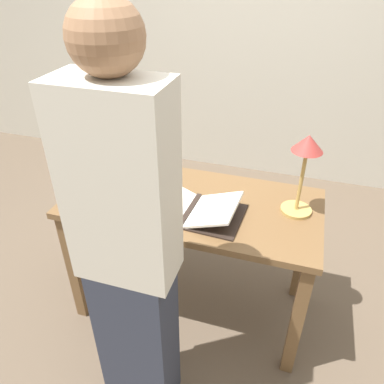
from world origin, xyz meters
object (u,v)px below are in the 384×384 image
Objects in this scene: book_stack_tall at (110,175)px; reading_lamp at (305,158)px; coffee_mug at (144,192)px; person_reader at (130,260)px; open_book at (190,207)px; book_standing_upright at (135,179)px.

book_stack_tall is 0.99m from reading_lamp.
book_stack_tall reaches higher than coffee_mug.
person_reader is at bearing -71.18° from coffee_mug.
person_reader is (0.19, -0.56, 0.08)m from coffee_mug.
reading_lamp reaches higher than open_book.
book_standing_upright is at bearing -4.78° from book_stack_tall.
reading_lamp is (0.97, 0.10, 0.20)m from book_stack_tall.
book_stack_tall is at bearing 175.51° from open_book.
book_standing_upright is 0.61m from person_reader.
person_reader is (0.39, -0.58, 0.03)m from book_stack_tall.
book_standing_upright is 0.51× the size of reading_lamp.
book_standing_upright is 0.08m from coffee_mug.
reading_lamp is 0.91m from person_reader.
coffee_mug is (0.05, -0.01, -0.06)m from book_standing_upright.
open_book is at bearing -8.38° from coffee_mug.
person_reader reaches higher than book_standing_upright.
book_stack_tall is 0.16m from book_standing_upright.
book_stack_tall is 0.16× the size of person_reader.
book_standing_upright is at bearing -67.34° from person_reader.
book_stack_tall is 2.62× the size of coffee_mug.
book_standing_upright is 0.84m from reading_lamp.
book_stack_tall is at bearing 171.38° from book_standing_upright.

